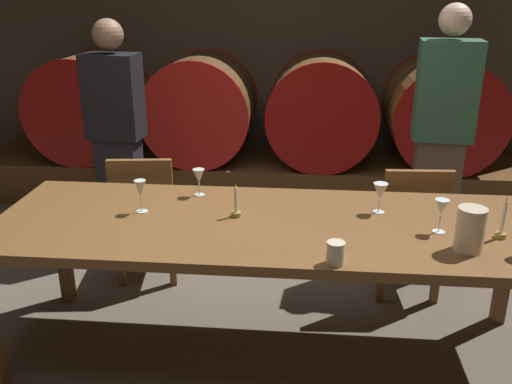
% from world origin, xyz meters
% --- Properties ---
extents(ground_plane, '(7.55, 7.55, 0.00)m').
position_xyz_m(ground_plane, '(0.00, 0.00, 0.00)').
color(ground_plane, brown).
extents(back_wall, '(5.81, 0.24, 2.50)m').
position_xyz_m(back_wall, '(0.00, 2.84, 1.25)').
color(back_wall, '#473A2D').
rests_on(back_wall, ground).
extents(barrel_shelf, '(5.23, 0.90, 0.36)m').
position_xyz_m(barrel_shelf, '(0.00, 2.29, 0.18)').
color(barrel_shelf, brown).
rests_on(barrel_shelf, ground).
extents(wine_barrel_far_left, '(0.95, 0.89, 0.95)m').
position_xyz_m(wine_barrel_far_left, '(-1.59, 2.29, 0.83)').
color(wine_barrel_far_left, brown).
rests_on(wine_barrel_far_left, barrel_shelf).
extents(wine_barrel_center_left, '(0.95, 0.89, 0.95)m').
position_xyz_m(wine_barrel_center_left, '(-0.56, 2.29, 0.83)').
color(wine_barrel_center_left, '#513319').
rests_on(wine_barrel_center_left, barrel_shelf).
extents(wine_barrel_center_right, '(0.95, 0.89, 0.95)m').
position_xyz_m(wine_barrel_center_right, '(0.52, 2.29, 0.83)').
color(wine_barrel_center_right, brown).
rests_on(wine_barrel_center_right, barrel_shelf).
extents(wine_barrel_far_right, '(0.95, 0.89, 0.95)m').
position_xyz_m(wine_barrel_far_right, '(1.57, 2.29, 0.83)').
color(wine_barrel_far_right, brown).
rests_on(wine_barrel_far_right, barrel_shelf).
extents(dining_table, '(2.80, 0.96, 0.78)m').
position_xyz_m(dining_table, '(0.24, -0.10, 0.72)').
color(dining_table, brown).
rests_on(dining_table, ground).
extents(chair_left, '(0.45, 0.45, 0.88)m').
position_xyz_m(chair_left, '(-0.63, 0.63, 0.49)').
color(chair_left, brown).
rests_on(chair_left, ground).
extents(chair_right, '(0.42, 0.42, 0.88)m').
position_xyz_m(chair_right, '(1.06, 0.58, 0.49)').
color(chair_right, brown).
rests_on(chair_right, ground).
extents(guest_left, '(0.40, 0.27, 1.67)m').
position_xyz_m(guest_left, '(-0.97, 1.15, 0.86)').
color(guest_left, black).
rests_on(guest_left, ground).
extents(guest_right, '(0.40, 0.27, 1.78)m').
position_xyz_m(guest_right, '(1.29, 1.04, 0.92)').
color(guest_right, brown).
rests_on(guest_right, ground).
extents(candle_left, '(0.05, 0.05, 0.18)m').
position_xyz_m(candle_left, '(0.05, -0.06, 0.83)').
color(candle_left, olive).
rests_on(candle_left, dining_table).
extents(candle_right, '(0.05, 0.05, 0.21)m').
position_xyz_m(candle_right, '(1.32, -0.19, 0.84)').
color(candle_right, olive).
rests_on(candle_right, dining_table).
extents(pitcher, '(0.13, 0.13, 0.20)m').
position_xyz_m(pitcher, '(1.13, -0.34, 0.88)').
color(pitcher, beige).
rests_on(pitcher, dining_table).
extents(wine_glass_far_left, '(0.06, 0.06, 0.17)m').
position_xyz_m(wine_glass_far_left, '(-0.44, -0.04, 0.90)').
color(wine_glass_far_left, silver).
rests_on(wine_glass_far_left, dining_table).
extents(wine_glass_center_left, '(0.07, 0.07, 0.15)m').
position_xyz_m(wine_glass_center_left, '(-0.19, 0.22, 0.89)').
color(wine_glass_center_left, silver).
rests_on(wine_glass_center_left, dining_table).
extents(wine_glass_center_right, '(0.07, 0.07, 0.16)m').
position_xyz_m(wine_glass_center_right, '(0.78, 0.07, 0.89)').
color(wine_glass_center_right, white).
rests_on(wine_glass_center_right, dining_table).
extents(wine_glass_far_right, '(0.07, 0.07, 0.17)m').
position_xyz_m(wine_glass_far_right, '(1.04, -0.15, 0.90)').
color(wine_glass_far_right, white).
rests_on(wine_glass_far_right, dining_table).
extents(cup_left, '(0.08, 0.08, 0.10)m').
position_xyz_m(cup_left, '(0.54, -0.52, 0.83)').
color(cup_left, beige).
rests_on(cup_left, dining_table).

